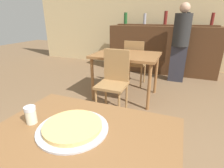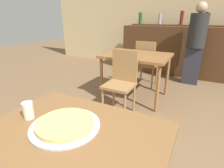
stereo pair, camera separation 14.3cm
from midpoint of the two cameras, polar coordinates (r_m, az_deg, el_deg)
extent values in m
cube|color=#D1B784|center=(5.06, 16.80, 20.89)|extent=(8.00, 0.05, 2.80)
cube|color=brown|center=(1.06, -13.77, -16.62)|extent=(1.06, 0.77, 0.04)
cylinder|color=brown|center=(1.72, -19.78, -15.92)|extent=(0.05, 0.05, 0.69)
cylinder|color=brown|center=(1.41, 14.39, -25.11)|extent=(0.05, 0.05, 0.69)
cube|color=brown|center=(2.95, 3.32, 9.39)|extent=(1.06, 0.82, 0.04)
cylinder|color=brown|center=(2.93, -7.81, 1.32)|extent=(0.05, 0.05, 0.73)
cylinder|color=brown|center=(2.62, 10.50, -1.25)|extent=(0.05, 0.05, 0.73)
cylinder|color=brown|center=(3.52, -2.30, 4.91)|extent=(0.05, 0.05, 0.73)
cylinder|color=brown|center=(3.27, 12.99, 3.10)|extent=(0.05, 0.05, 0.73)
cube|color=#4C2D19|center=(4.62, 15.06, 10.73)|extent=(2.60, 0.56, 1.14)
cube|color=#4C2D19|center=(4.70, 16.00, 18.02)|extent=(2.39, 0.24, 0.03)
cylinder|color=#1E5123|center=(4.91, 3.57, 20.65)|extent=(0.09, 0.09, 0.28)
cylinder|color=#9999A3|center=(4.78, 9.75, 20.25)|extent=(0.07, 0.07, 0.26)
cylinder|color=maroon|center=(4.70, 16.21, 20.06)|extent=(0.08, 0.08, 0.31)
cylinder|color=black|center=(4.67, 22.74, 19.13)|extent=(0.08, 0.08, 0.28)
cylinder|color=maroon|center=(4.69, 29.20, 18.06)|extent=(0.07, 0.07, 0.26)
cube|color=olive|center=(2.44, -1.74, -0.51)|extent=(0.40, 0.40, 0.04)
cube|color=olive|center=(2.52, -0.16, 6.11)|extent=(0.38, 0.04, 0.46)
cylinder|color=olive|center=(2.47, -6.90, -6.35)|extent=(0.03, 0.03, 0.43)
cylinder|color=olive|center=(2.34, 0.53, -7.81)|extent=(0.03, 0.03, 0.43)
cylinder|color=olive|center=(2.74, -3.56, -3.33)|extent=(0.03, 0.03, 0.43)
cylinder|color=olive|center=(2.63, 3.21, -4.46)|extent=(0.03, 0.03, 0.43)
cube|color=olive|center=(3.63, 6.54, 6.64)|extent=(0.40, 0.40, 0.04)
cube|color=olive|center=(3.41, 5.88, 9.94)|extent=(0.38, 0.04, 0.46)
cylinder|color=olive|center=(3.82, 9.54, 3.56)|extent=(0.03, 0.03, 0.43)
cylinder|color=olive|center=(3.90, 4.65, 4.15)|extent=(0.03, 0.03, 0.43)
cylinder|color=olive|center=(3.50, 8.32, 2.02)|extent=(0.03, 0.03, 0.43)
cylinder|color=olive|center=(3.59, 3.04, 2.69)|extent=(0.03, 0.03, 0.43)
cylinder|color=#B7B7BC|center=(1.09, -16.44, -13.91)|extent=(0.41, 0.41, 0.01)
cylinder|color=#E0B266|center=(1.08, -16.54, -13.12)|extent=(0.34, 0.34, 0.02)
cylinder|color=beige|center=(1.23, -28.04, -9.47)|extent=(0.07, 0.07, 0.09)
cylinder|color=silver|center=(1.20, -28.49, -7.17)|extent=(0.07, 0.07, 0.02)
cube|color=#2D2D38|center=(4.06, 19.60, 6.20)|extent=(0.32, 0.18, 0.77)
cylinder|color=#262626|center=(3.96, 20.89, 16.11)|extent=(0.34, 0.34, 0.64)
sphere|color=tan|center=(3.95, 21.74, 22.16)|extent=(0.20, 0.20, 0.20)
camera|label=1|loc=(0.07, -92.86, -1.10)|focal=28.00mm
camera|label=2|loc=(0.07, 87.14, 1.10)|focal=28.00mm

